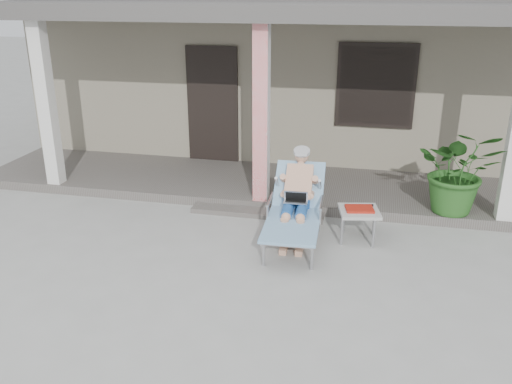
# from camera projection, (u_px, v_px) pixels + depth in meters

# --- Properties ---
(ground) EXTENTS (60.00, 60.00, 0.00)m
(ground) POSITION_uv_depth(u_px,v_px,m) (224.00, 274.00, 6.45)
(ground) COLOR #9E9E99
(ground) RESTS_ON ground
(house) EXTENTS (10.40, 5.40, 3.30)m
(house) POSITION_uv_depth(u_px,v_px,m) (303.00, 64.00, 11.81)
(house) COLOR gray
(house) RESTS_ON ground
(porch_deck) EXTENTS (10.00, 2.00, 0.15)m
(porch_deck) POSITION_uv_depth(u_px,v_px,m) (272.00, 185.00, 9.17)
(porch_deck) COLOR #605B56
(porch_deck) RESTS_ON ground
(porch_overhang) EXTENTS (10.00, 2.30, 2.85)m
(porch_overhang) POSITION_uv_depth(u_px,v_px,m) (273.00, 17.00, 8.17)
(porch_overhang) COLOR silver
(porch_overhang) RESTS_ON porch_deck
(porch_step) EXTENTS (2.00, 0.30, 0.07)m
(porch_step) POSITION_uv_depth(u_px,v_px,m) (257.00, 213.00, 8.13)
(porch_step) COLOR #605B56
(porch_step) RESTS_ON ground
(lounger) EXTENTS (0.76, 1.85, 1.18)m
(lounger) POSITION_uv_depth(u_px,v_px,m) (296.00, 187.00, 7.16)
(lounger) COLOR #B7B7BC
(lounger) RESTS_ON ground
(side_table) EXTENTS (0.61, 0.61, 0.47)m
(side_table) POSITION_uv_depth(u_px,v_px,m) (359.00, 213.00, 7.22)
(side_table) COLOR #AEAEA9
(side_table) RESTS_ON ground
(potted_palm) EXTENTS (1.23, 1.09, 1.26)m
(potted_palm) POSITION_uv_depth(u_px,v_px,m) (459.00, 171.00, 7.66)
(potted_palm) COLOR #26591E
(potted_palm) RESTS_ON porch_deck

